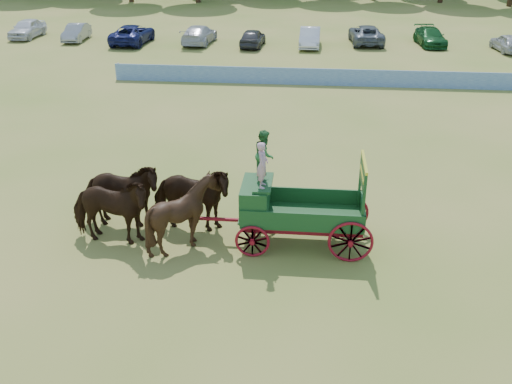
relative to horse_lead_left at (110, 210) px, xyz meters
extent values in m
plane|color=#9C8446|center=(7.69, 1.73, -1.19)|extent=(160.00, 160.00, 0.00)
imported|color=#311A0D|center=(0.00, 0.00, 0.00)|extent=(2.90, 1.49, 2.37)
imported|color=#311A0D|center=(0.00, 1.10, 0.00)|extent=(2.86, 1.39, 2.37)
imported|color=#311A0D|center=(2.40, 0.00, 0.00)|extent=(2.17, 1.93, 2.38)
imported|color=#311A0D|center=(2.40, 1.10, 0.00)|extent=(2.91, 1.52, 2.37)
cube|color=maroon|center=(4.60, 0.55, -0.59)|extent=(0.12, 2.00, 0.12)
cube|color=maroon|center=(7.60, 0.55, -0.59)|extent=(0.12, 2.00, 0.12)
cube|color=maroon|center=(6.10, 0.00, -0.47)|extent=(3.80, 0.10, 0.12)
cube|color=maroon|center=(6.10, 1.10, -0.47)|extent=(3.80, 0.10, 0.12)
cube|color=maroon|center=(3.70, 0.55, -0.44)|extent=(2.80, 0.09, 0.09)
cube|color=#194C1B|center=(6.10, 0.55, -0.19)|extent=(3.80, 1.80, 0.10)
cube|color=#194C1B|center=(6.10, -0.33, 0.11)|extent=(3.80, 0.06, 0.55)
cube|color=#194C1B|center=(6.10, 1.43, 0.11)|extent=(3.80, 0.06, 0.55)
cube|color=#194C1B|center=(7.98, 0.55, 0.11)|extent=(0.06, 1.80, 0.55)
cube|color=#194C1B|center=(4.60, 0.55, 0.36)|extent=(0.85, 1.70, 1.05)
cube|color=#194C1B|center=(4.85, 0.55, 0.93)|extent=(0.55, 1.50, 0.08)
cube|color=#194C1B|center=(4.22, 0.55, 0.16)|extent=(0.10, 1.60, 0.65)
cube|color=#194C1B|center=(4.40, 0.55, -0.14)|extent=(0.55, 1.60, 0.06)
cube|color=#194C1B|center=(7.90, -0.25, 0.76)|extent=(0.08, 0.08, 1.80)
cube|color=#194C1B|center=(7.90, 1.35, 0.76)|extent=(0.08, 0.08, 1.80)
cube|color=#194C1B|center=(7.90, 0.55, 1.36)|extent=(0.07, 1.75, 0.75)
cube|color=gold|center=(7.90, 0.55, 1.76)|extent=(0.08, 1.80, 0.09)
cube|color=gold|center=(7.86, 0.55, 1.36)|extent=(0.02, 1.30, 0.12)
torus|color=maroon|center=(4.60, -0.40, -0.64)|extent=(1.09, 0.09, 1.09)
torus|color=maroon|center=(4.60, 1.50, -0.64)|extent=(1.09, 0.09, 1.09)
torus|color=maroon|center=(7.60, -0.40, -0.49)|extent=(1.39, 0.09, 1.39)
torus|color=maroon|center=(7.60, 1.50, -0.49)|extent=(1.39, 0.09, 1.39)
imported|color=#C596AA|center=(4.85, 0.20, 1.70)|extent=(0.35, 0.53, 1.44)
imported|color=#25642D|center=(4.85, 0.90, 1.76)|extent=(0.59, 0.76, 1.56)
cube|color=#1B4B96|center=(6.69, 19.73, -0.66)|extent=(26.00, 0.08, 1.05)
imported|color=silver|center=(-18.31, 32.57, -0.41)|extent=(1.86, 4.58, 1.56)
imported|color=gray|center=(-13.61, 31.73, -0.51)|extent=(1.69, 4.20, 1.35)
imported|color=navy|center=(-8.55, 31.03, -0.42)|extent=(2.77, 5.60, 1.53)
imported|color=silver|center=(-3.10, 31.53, -0.44)|extent=(2.48, 5.26, 1.48)
imported|color=#333338|center=(1.39, 30.79, -0.48)|extent=(1.96, 4.25, 1.41)
imported|color=silver|center=(5.97, 31.10, -0.44)|extent=(1.66, 4.56, 1.49)
imported|color=slate|center=(10.56, 32.91, -0.44)|extent=(2.79, 5.50, 1.49)
imported|color=#144C1E|center=(15.68, 32.70, -0.50)|extent=(2.34, 4.89, 1.37)
imported|color=#B2B2B7|center=(21.26, 30.87, -0.50)|extent=(2.02, 4.16, 1.37)
camera|label=1|loc=(6.19, -15.46, 8.48)|focal=40.00mm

